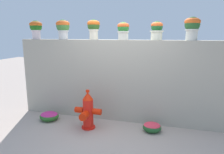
{
  "coord_description": "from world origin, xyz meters",
  "views": [
    {
      "loc": [
        1.1,
        -3.75,
        2.03
      ],
      "look_at": [
        -0.17,
        0.76,
        1.06
      ],
      "focal_mm": 33.78,
      "sensor_mm": 36.0,
      "label": 1
    }
  ],
  "objects": [
    {
      "name": "fire_hydrant",
      "position": [
        -0.57,
        0.24,
        0.39
      ],
      "size": [
        0.59,
        0.47,
        0.86
      ],
      "color": "red",
      "rests_on": "ground"
    },
    {
      "name": "flower_bush_right",
      "position": [
        -1.62,
        0.39,
        0.11
      ],
      "size": [
        0.45,
        0.41,
        0.21
      ],
      "color": "#295D24",
      "rests_on": "ground"
    },
    {
      "name": "potted_plant_1",
      "position": [
        -1.48,
        0.98,
        2.19
      ],
      "size": [
        0.33,
        0.33,
        0.47
      ],
      "color": "silver",
      "rests_on": "stone_wall"
    },
    {
      "name": "potted_plant_4",
      "position": [
        0.77,
        0.99,
        2.12
      ],
      "size": [
        0.29,
        0.29,
        0.4
      ],
      "color": "beige",
      "rests_on": "stone_wall"
    },
    {
      "name": "potted_plant_5",
      "position": [
        1.48,
        0.94,
        2.18
      ],
      "size": [
        0.32,
        0.32,
        0.47
      ],
      "color": "beige",
      "rests_on": "stone_wall"
    },
    {
      "name": "ground_plane",
      "position": [
        0.0,
        0.0,
        0.0
      ],
      "size": [
        24.0,
        24.0,
        0.0
      ],
      "primitive_type": "plane",
      "color": "#A79589"
    },
    {
      "name": "potted_plant_3",
      "position": [
        0.04,
        0.93,
        2.12
      ],
      "size": [
        0.27,
        0.27,
        0.39
      ],
      "color": "beige",
      "rests_on": "stone_wall"
    },
    {
      "name": "potted_plant_0",
      "position": [
        -2.23,
        0.97,
        2.18
      ],
      "size": [
        0.31,
        0.31,
        0.46
      ],
      "color": "silver",
      "rests_on": "stone_wall"
    },
    {
      "name": "flower_bush_left",
      "position": [
        0.79,
        0.44,
        0.11
      ],
      "size": [
        0.39,
        0.35,
        0.21
      ],
      "color": "#215327",
      "rests_on": "ground"
    },
    {
      "name": "stone_wall",
      "position": [
        0.0,
        0.96,
        0.95
      ],
      "size": [
        5.05,
        0.33,
        1.89
      ],
      "primitive_type": "cube",
      "color": "#A19A89",
      "rests_on": "ground"
    },
    {
      "name": "potted_plant_2",
      "position": [
        -0.69,
        1.0,
        2.19
      ],
      "size": [
        0.3,
        0.3,
        0.46
      ],
      "color": "beige",
      "rests_on": "stone_wall"
    }
  ]
}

